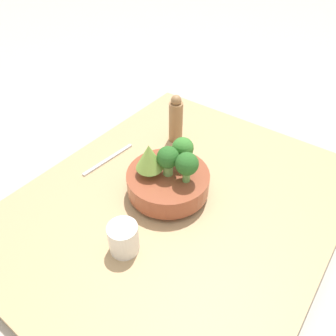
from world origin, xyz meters
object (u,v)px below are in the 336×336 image
object	(u,v)px
cup	(124,238)
fork	(108,159)
bowl	(168,182)
pepper_mill	(176,120)

from	to	relation	value
cup	fork	world-z (taller)	cup
bowl	pepper_mill	size ratio (longest dim) A/B	1.36
fork	pepper_mill	bearing A→B (deg)	154.12
bowl	cup	size ratio (longest dim) A/B	2.85
fork	cup	bearing A→B (deg)	51.08
bowl	cup	bearing A→B (deg)	7.94
bowl	cup	world-z (taller)	cup
bowl	cup	distance (m)	0.21
pepper_mill	cup	bearing A→B (deg)	20.47
bowl	fork	world-z (taller)	bowl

